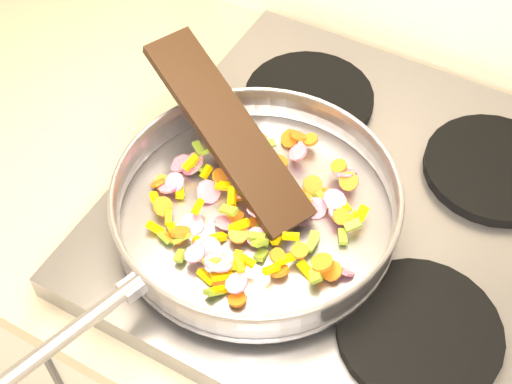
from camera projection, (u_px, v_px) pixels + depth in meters
The scene contains 8 objects.
cooktop at pixel (355, 213), 0.95m from camera, with size 0.60×0.60×0.04m, color #939399.
grate_fl at pixel (210, 234), 0.90m from camera, with size 0.19×0.19×0.02m, color black.
grate_fr at pixel (419, 332), 0.81m from camera, with size 0.19×0.19×0.02m, color black.
grate_bl at pixel (309, 98), 1.05m from camera, with size 0.19×0.19×0.02m, color black.
grate_br at pixel (494, 168), 0.96m from camera, with size 0.19×0.19×0.02m, color black.
saute_pan at pixel (255, 202), 0.88m from camera, with size 0.40×0.55×0.06m.
vegetable_heap at pixel (256, 209), 0.89m from camera, with size 0.30×0.29×0.05m.
wooden_spatula at pixel (228, 130), 0.89m from camera, with size 0.30×0.07×0.01m, color black.
Camera 1 is at (-0.54, 1.10, 1.68)m, focal length 50.00 mm.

